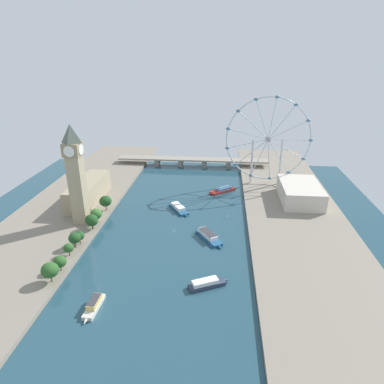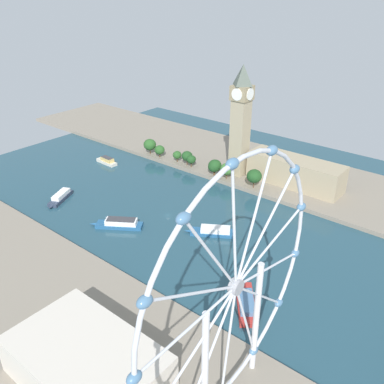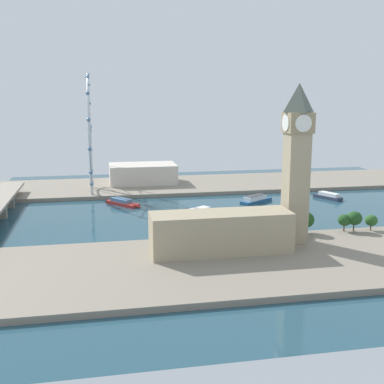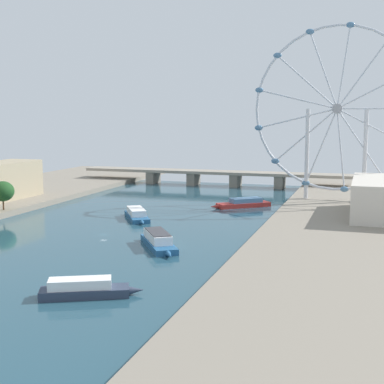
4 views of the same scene
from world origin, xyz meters
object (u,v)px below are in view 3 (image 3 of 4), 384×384
tour_boat_2 (123,202)px  clock_tower (297,161)px  ferris_wheel (90,131)px  tour_boat_0 (328,196)px  parliament_block (221,232)px  tour_boat_4 (256,199)px  tour_boat_1 (199,212)px  riverside_hall (143,174)px

tour_boat_2 → clock_tower: bearing=-3.0°
ferris_wheel → tour_boat_2: bearing=-154.0°
clock_tower → tour_boat_0: 146.25m
parliament_block → tour_boat_0: (125.74, -121.87, -11.26)m
clock_tower → tour_boat_4: clock_tower is taller
tour_boat_0 → tour_boat_4: tour_boat_4 is taller
parliament_block → tour_boat_1: parliament_block is taller
parliament_block → tour_boat_1: 93.19m
tour_boat_1 → tour_boat_2: size_ratio=0.99×
clock_tower → parliament_block: bearing=103.2°
parliament_block → riverside_hall: (211.97, 20.41, -1.83)m
parliament_block → ferris_wheel: size_ratio=0.74×
riverside_hall → tour_boat_1: bearing=-166.7°
clock_tower → tour_boat_0: size_ratio=3.08×
ferris_wheel → parliament_block: bearing=-159.9°
ferris_wheel → tour_boat_2: ferris_wheel is taller
parliament_block → riverside_hall: bearing=5.5°
ferris_wheel → tour_boat_1: 127.39m
tour_boat_2 → tour_boat_4: size_ratio=0.96×
tour_boat_1 → tour_boat_0: bearing=-16.0°
ferris_wheel → tour_boat_0: 203.13m
tour_boat_1 → tour_boat_2: tour_boat_1 is taller
riverside_hall → tour_boat_4: 119.84m
parliament_block → tour_boat_2: 141.58m
clock_tower → ferris_wheel: 204.32m
clock_tower → tour_boat_2: (123.87, 87.78, -45.98)m
ferris_wheel → riverside_hall: bearing=-56.9°
clock_tower → parliament_block: clock_tower is taller
clock_tower → tour_boat_4: 123.22m
riverside_hall → tour_boat_4: (-88.14, -80.68, -9.19)m
tour_boat_4 → riverside_hall: bearing=98.6°
tour_boat_2 → tour_boat_4: 104.15m
tour_boat_4 → tour_boat_2: bearing=140.4°
tour_boat_4 → tour_boat_1: bearing=177.4°
tour_boat_1 → parliament_block: bearing=-127.4°
riverside_hall → tour_boat_2: riverside_hall is taller
tour_boat_2 → tour_boat_4: tour_boat_4 is taller
clock_tower → tour_boat_0: bearing=-33.9°
tour_boat_1 → tour_boat_4: tour_boat_4 is taller
tour_boat_2 → tour_boat_4: (-10.46, -103.62, 0.47)m
ferris_wheel → tour_boat_0: ferris_wheel is taller
ferris_wheel → tour_boat_4: size_ratio=3.04×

